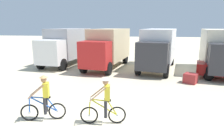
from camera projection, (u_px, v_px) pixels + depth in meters
ground_plane at (105, 114)px, 8.35m from camera, size 120.00×120.00×0.00m
box_truck_grey_hauler at (67, 45)px, 18.82m from camera, size 3.13×6.98×3.35m
box_truck_tan_camper at (108, 46)px, 17.37m from camera, size 3.38×7.03×3.35m
box_truck_avon_van at (158, 47)px, 16.66m from camera, size 3.63×7.08×3.35m
box_truck_cream_rv at (220, 49)px, 15.36m from camera, size 3.48×7.05×3.35m
cyclist_orange_shirt at (44, 100)px, 7.67m from camera, size 1.67×0.67×1.82m
cyclist_cowboy_hat at (105, 102)px, 7.38m from camera, size 1.71×0.55×1.82m
supply_crate at (191, 78)px, 12.79m from camera, size 1.01×1.00×0.63m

